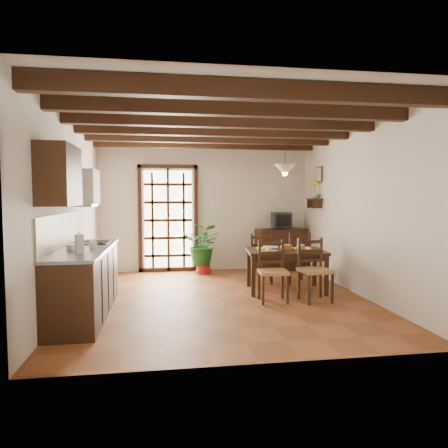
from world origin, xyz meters
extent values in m
plane|color=brown|center=(0.00, 0.00, 0.00)|extent=(5.00, 5.00, 0.00)
cube|color=silver|center=(0.00, 2.50, 1.40)|extent=(4.50, 0.02, 2.80)
cube|color=silver|center=(0.00, -2.50, 1.40)|extent=(4.50, 0.02, 2.80)
cube|color=silver|center=(-2.25, 0.00, 1.40)|extent=(0.02, 5.00, 2.80)
cube|color=silver|center=(2.25, 0.00, 1.40)|extent=(0.02, 5.00, 2.80)
cube|color=white|center=(0.00, 0.00, 2.80)|extent=(4.50, 5.00, 0.02)
cube|color=black|center=(0.00, -2.10, 2.69)|extent=(4.50, 0.14, 0.20)
cube|color=black|center=(0.00, -1.26, 2.69)|extent=(4.50, 0.14, 0.20)
cube|color=black|center=(0.00, -0.42, 2.69)|extent=(4.50, 0.14, 0.20)
cube|color=black|center=(0.00, 0.42, 2.69)|extent=(4.50, 0.14, 0.20)
cube|color=black|center=(0.00, 1.26, 2.69)|extent=(4.50, 0.14, 0.20)
cube|color=black|center=(0.00, 2.10, 2.69)|extent=(4.50, 0.14, 0.20)
cube|color=white|center=(-0.80, 2.49, 1.10)|extent=(1.01, 0.02, 2.11)
cube|color=black|center=(-0.80, 2.44, 2.24)|extent=(1.26, 0.10, 0.08)
cube|color=black|center=(-1.39, 2.44, 1.10)|extent=(0.08, 0.10, 2.28)
cube|color=black|center=(-0.21, 2.44, 1.10)|extent=(0.08, 0.10, 2.28)
cube|color=black|center=(-0.80, 2.42, 1.10)|extent=(1.01, 0.03, 2.02)
cube|color=black|center=(-1.95, -0.60, 0.44)|extent=(0.60, 2.20, 0.88)
cube|color=slate|center=(-1.95, -0.60, 0.90)|extent=(0.64, 2.25, 0.04)
cube|color=tan|center=(-2.23, -0.60, 1.13)|extent=(0.02, 2.20, 0.50)
cube|color=black|center=(-2.08, -1.30, 1.85)|extent=(0.35, 0.80, 0.70)
cube|color=white|center=(-2.05, -0.05, 1.75)|extent=(0.38, 0.60, 0.50)
cube|color=silver|center=(-2.05, -0.05, 1.48)|extent=(0.32, 0.55, 0.04)
cube|color=black|center=(-1.95, -0.05, 0.93)|extent=(0.50, 0.55, 0.02)
cylinder|color=white|center=(-1.90, -1.15, 1.03)|extent=(0.11, 0.11, 0.24)
cylinder|color=silver|center=(-2.05, -0.85, 0.95)|extent=(0.14, 0.14, 0.10)
cube|color=#321D10|center=(1.15, 0.33, 0.68)|extent=(1.38, 0.97, 0.05)
cube|color=#321D10|center=(1.15, 0.33, 0.61)|extent=(1.24, 0.87, 0.09)
cube|color=#321D10|center=(1.78, 0.62, 0.33)|extent=(0.07, 0.07, 0.66)
cube|color=#321D10|center=(0.60, 0.75, 0.33)|extent=(0.07, 0.07, 0.66)
cube|color=#321D10|center=(1.70, -0.10, 0.33)|extent=(0.07, 0.07, 0.66)
cube|color=#321D10|center=(0.52, 0.03, 0.33)|extent=(0.07, 0.07, 0.66)
cube|color=#A07E44|center=(0.75, -0.31, 0.46)|extent=(0.46, 0.44, 0.05)
cube|color=black|center=(0.76, -0.13, 0.70)|extent=(0.43, 0.07, 0.47)
cube|color=black|center=(0.75, -0.31, 0.23)|extent=(0.44, 0.42, 0.46)
cube|color=#A07E44|center=(1.40, -0.38, 0.48)|extent=(0.49, 0.47, 0.05)
cube|color=black|center=(1.38, -0.20, 0.72)|extent=(0.45, 0.09, 0.49)
cube|color=black|center=(1.40, -0.38, 0.24)|extent=(0.46, 0.45, 0.48)
cube|color=#A07E44|center=(0.90, 1.04, 0.46)|extent=(0.50, 0.48, 0.05)
cube|color=black|center=(0.87, 0.87, 0.69)|extent=(0.43, 0.12, 0.47)
cube|color=black|center=(0.90, 1.04, 0.23)|extent=(0.48, 0.46, 0.46)
cube|color=#A07E44|center=(1.55, 0.96, 0.47)|extent=(0.46, 0.44, 0.05)
cube|color=black|center=(1.56, 0.79, 0.70)|extent=(0.44, 0.06, 0.48)
cube|color=black|center=(1.55, 0.96, 0.23)|extent=(0.44, 0.42, 0.47)
cube|color=yellow|center=(0.82, 0.12, 0.65)|extent=(0.30, 0.22, 0.01)
cube|color=yellow|center=(1.47, 0.12, 0.65)|extent=(0.30, 0.22, 0.01)
cube|color=yellow|center=(0.82, 0.53, 0.65)|extent=(0.30, 0.22, 0.01)
cube|color=yellow|center=(1.47, 0.53, 0.65)|extent=(0.30, 0.22, 0.01)
cylinder|color=olive|center=(1.15, 0.33, 0.70)|extent=(0.20, 0.20, 0.08)
imported|color=white|center=(0.92, 0.40, 0.73)|extent=(0.27, 0.27, 0.05)
cube|color=black|center=(1.64, 2.23, 0.45)|extent=(1.11, 0.60, 0.90)
cube|color=black|center=(1.64, 2.23, 1.09)|extent=(0.40, 0.37, 0.33)
cube|color=black|center=(1.64, 2.05, 1.09)|extent=(0.31, 0.03, 0.25)
cube|color=white|center=(1.50, 2.48, 1.75)|extent=(0.25, 0.03, 0.32)
cone|color=maroon|center=(-0.09, 2.09, 0.11)|extent=(0.35, 0.35, 0.21)
imported|color=#144C19|center=(-0.09, 2.09, 0.57)|extent=(2.51, 2.35, 2.25)
cube|color=black|center=(2.14, 1.60, 1.55)|extent=(0.20, 0.42, 0.03)
cube|color=black|center=(2.14, 1.43, 1.46)|extent=(0.18, 0.03, 0.18)
cube|color=black|center=(2.14, 1.77, 1.46)|extent=(0.18, 0.03, 0.18)
imported|color=#B2BFB2|center=(2.14, 1.60, 1.65)|extent=(0.15, 0.15, 0.15)
sphere|color=yellow|center=(2.14, 1.60, 1.86)|extent=(0.14, 0.14, 0.14)
cylinder|color=#144C19|center=(2.14, 1.60, 1.71)|extent=(0.01, 0.01, 0.28)
cube|color=brown|center=(2.23, 1.60, 2.05)|extent=(0.03, 0.32, 0.32)
cube|color=#C3B292|center=(2.21, 1.60, 2.05)|extent=(0.01, 0.26, 0.26)
cylinder|color=black|center=(1.15, 0.43, 2.45)|extent=(0.01, 0.01, 0.70)
cone|color=beige|center=(1.15, 0.43, 2.08)|extent=(0.36, 0.36, 0.14)
sphere|color=#FFD88C|center=(1.15, 0.43, 2.00)|extent=(0.09, 0.09, 0.09)
camera|label=1|loc=(-0.88, -6.14, 1.61)|focal=32.00mm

